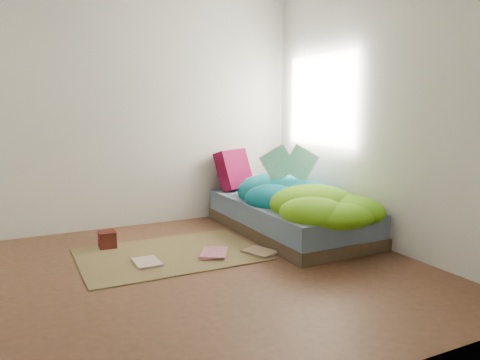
% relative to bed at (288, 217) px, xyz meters
% --- Properties ---
extents(ground, '(3.50, 3.50, 0.00)m').
position_rel_bed_xyz_m(ground, '(-1.22, -0.72, -0.17)').
color(ground, '#4A2F1C').
rests_on(ground, ground).
extents(room_walls, '(3.54, 3.54, 2.62)m').
position_rel_bed_xyz_m(room_walls, '(-1.21, -0.71, 1.46)').
color(room_walls, silver).
rests_on(room_walls, ground).
extents(bed, '(1.00, 2.00, 0.34)m').
position_rel_bed_xyz_m(bed, '(0.00, 0.00, 0.00)').
color(bed, '#3A2A1F').
rests_on(bed, ground).
extents(duvet, '(0.96, 1.84, 0.34)m').
position_rel_bed_xyz_m(duvet, '(0.00, -0.22, 0.34)').
color(duvet, '#08727E').
rests_on(duvet, bed).
extents(rug, '(1.60, 1.10, 0.01)m').
position_rel_bed_xyz_m(rug, '(-1.37, -0.17, -0.16)').
color(rug, brown).
rests_on(rug, ground).
extents(pillow_floral, '(0.58, 0.40, 0.12)m').
position_rel_bed_xyz_m(pillow_floral, '(0.19, 0.81, 0.23)').
color(pillow_floral, beige).
rests_on(pillow_floral, bed).
extents(pillow_magenta, '(0.48, 0.35, 0.47)m').
position_rel_bed_xyz_m(pillow_magenta, '(-0.20, 0.91, 0.41)').
color(pillow_magenta, '#520533').
rests_on(pillow_magenta, bed).
extents(open_book, '(0.51, 0.27, 0.30)m').
position_rel_bed_xyz_m(open_book, '(0.04, 0.06, 0.66)').
color(open_book, green).
rests_on(open_book, duvet).
extents(wooden_box, '(0.16, 0.16, 0.15)m').
position_rel_bed_xyz_m(wooden_box, '(-1.84, 0.28, -0.08)').
color(wooden_box, '#3B130D').
rests_on(wooden_box, rug).
extents(floor_book_a, '(0.21, 0.29, 0.02)m').
position_rel_bed_xyz_m(floor_book_a, '(-1.74, -0.34, -0.15)').
color(floor_book_a, beige).
rests_on(floor_book_a, rug).
extents(floor_book_b, '(0.36, 0.39, 0.03)m').
position_rel_bed_xyz_m(floor_book_b, '(-1.13, -0.31, -0.14)').
color(floor_book_b, '#CF7788').
rests_on(floor_book_b, rug).
extents(floor_book_c, '(0.31, 0.35, 0.02)m').
position_rel_bed_xyz_m(floor_book_c, '(-0.73, -0.55, -0.15)').
color(floor_book_c, tan).
rests_on(floor_book_c, rug).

